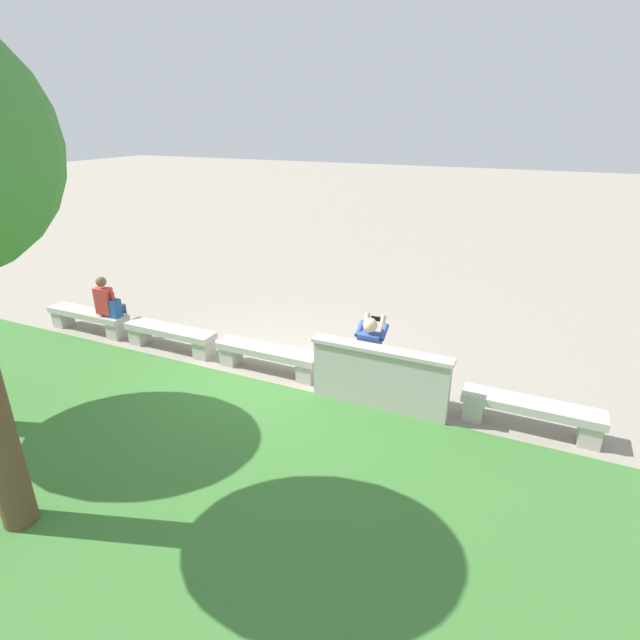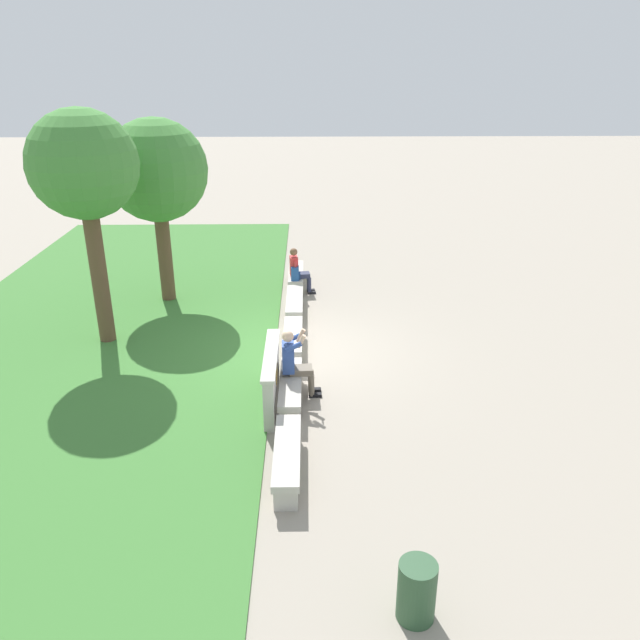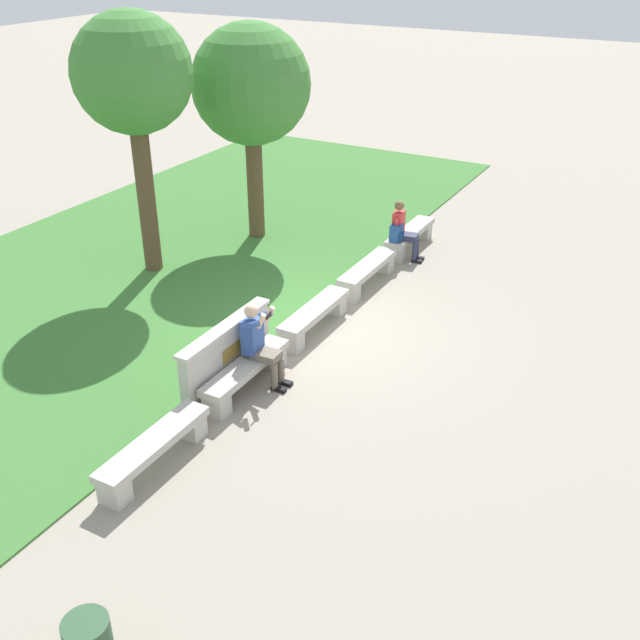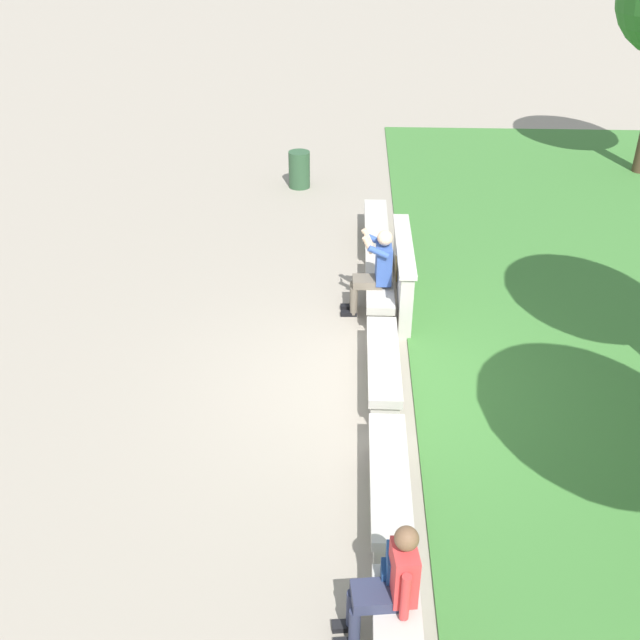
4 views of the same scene
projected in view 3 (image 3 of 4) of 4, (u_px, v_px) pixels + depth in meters
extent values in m
plane|color=gray|center=(314.00, 330.00, 13.08)|extent=(80.00, 80.00, 0.00)
cube|color=#3D7533|center=(124.00, 279.00, 14.94)|extent=(22.35, 8.00, 0.03)
cube|color=#B7B2A8|center=(154.00, 443.00, 9.63)|extent=(1.88, 0.40, 0.12)
cube|color=#B7B2A8|center=(115.00, 491.00, 9.14)|extent=(0.28, 0.34, 0.33)
cube|color=#B7B2A8|center=(191.00, 426.00, 10.32)|extent=(0.28, 0.34, 0.33)
cube|color=#B7B2A8|center=(246.00, 367.00, 11.26)|extent=(1.88, 0.40, 0.12)
cube|color=#B7B2A8|center=(217.00, 405.00, 10.78)|extent=(0.28, 0.34, 0.33)
cube|color=#B7B2A8|center=(273.00, 357.00, 11.95)|extent=(0.28, 0.34, 0.33)
cube|color=#B7B2A8|center=(314.00, 311.00, 12.89)|extent=(1.88, 0.40, 0.12)
cube|color=#B7B2A8|center=(292.00, 341.00, 12.41)|extent=(0.28, 0.34, 0.33)
cube|color=#B7B2A8|center=(335.00, 305.00, 13.59)|extent=(0.28, 0.34, 0.33)
cube|color=#B7B2A8|center=(368.00, 267.00, 14.53)|extent=(1.88, 0.40, 0.12)
cube|color=#B7B2A8|center=(350.00, 292.00, 14.05)|extent=(0.28, 0.34, 0.33)
cube|color=#B7B2A8|center=(384.00, 264.00, 15.22)|extent=(0.28, 0.34, 0.33)
cube|color=#B7B2A8|center=(410.00, 232.00, 16.16)|extent=(1.88, 0.40, 0.12)
cube|color=#B7B2A8|center=(395.00, 254.00, 15.68)|extent=(0.28, 0.34, 0.33)
cube|color=#B7B2A8|center=(423.00, 231.00, 16.86)|extent=(0.28, 0.34, 0.33)
cube|color=#B7B2A8|center=(227.00, 357.00, 11.37)|extent=(2.07, 0.18, 0.95)
cube|color=beige|center=(225.00, 328.00, 11.13)|extent=(2.13, 0.24, 0.06)
cube|color=olive|center=(232.00, 352.00, 11.27)|extent=(0.44, 0.02, 0.22)
cube|color=black|center=(279.00, 389.00, 11.39)|extent=(0.11, 0.24, 0.06)
cylinder|color=#6B6051|center=(274.00, 376.00, 11.31)|extent=(0.11, 0.11, 0.42)
cube|color=black|center=(285.00, 383.00, 11.54)|extent=(0.11, 0.24, 0.06)
cylinder|color=#6B6051|center=(281.00, 370.00, 11.47)|extent=(0.11, 0.11, 0.42)
cube|color=#6B6051|center=(266.00, 355.00, 11.34)|extent=(0.32, 0.43, 0.12)
cube|color=#33519E|center=(252.00, 336.00, 11.30)|extent=(0.35, 0.23, 0.56)
sphere|color=beige|center=(251.00, 311.00, 11.10)|extent=(0.22, 0.22, 0.22)
cylinder|color=#33519E|center=(251.00, 325.00, 10.97)|extent=(0.10, 0.31, 0.21)
cylinder|color=beige|center=(261.00, 321.00, 10.93)|extent=(0.09, 0.19, 0.27)
cylinder|color=#33519E|center=(264.00, 315.00, 11.27)|extent=(0.10, 0.31, 0.21)
cylinder|color=beige|center=(270.00, 314.00, 11.13)|extent=(0.11, 0.19, 0.27)
cube|color=black|center=(269.00, 316.00, 10.99)|extent=(0.15, 0.02, 0.08)
cube|color=black|center=(417.00, 261.00, 15.67)|extent=(0.13, 0.23, 0.06)
cylinder|color=#2D334C|center=(414.00, 251.00, 15.60)|extent=(0.10, 0.10, 0.42)
cube|color=black|center=(419.00, 258.00, 15.82)|extent=(0.13, 0.23, 0.06)
cylinder|color=#2D334C|center=(417.00, 248.00, 15.74)|extent=(0.10, 0.10, 0.42)
cube|color=#2D334C|center=(408.00, 237.00, 15.60)|extent=(0.33, 0.43, 0.12)
cube|color=#D83838|center=(398.00, 224.00, 15.55)|extent=(0.34, 0.24, 0.52)
sphere|color=brown|center=(399.00, 206.00, 15.37)|extent=(0.20, 0.20, 0.20)
cylinder|color=#D83838|center=(397.00, 229.00, 15.40)|extent=(0.08, 0.08, 0.48)
cylinder|color=#D83838|center=(402.00, 223.00, 15.73)|extent=(0.08, 0.08, 0.48)
cube|color=#234C8C|center=(396.00, 233.00, 15.47)|extent=(0.28, 0.20, 0.36)
cube|color=navy|center=(401.00, 237.00, 15.46)|extent=(0.20, 0.06, 0.16)
torus|color=black|center=(397.00, 224.00, 15.38)|extent=(0.10, 0.02, 0.10)
cylinder|color=brown|center=(146.00, 194.00, 14.63)|extent=(0.35, 0.35, 3.23)
sphere|color=#428438|center=(132.00, 73.00, 13.56)|extent=(2.22, 2.22, 2.22)
cylinder|color=brown|center=(255.00, 180.00, 16.40)|extent=(0.36, 0.36, 2.60)
sphere|color=#428438|center=(251.00, 84.00, 15.44)|extent=(2.50, 2.50, 2.50)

